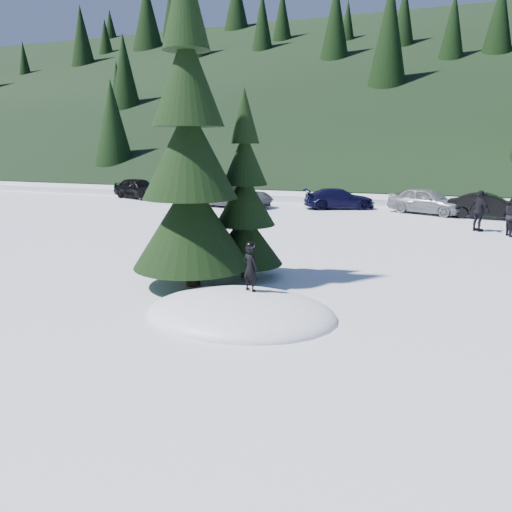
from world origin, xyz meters
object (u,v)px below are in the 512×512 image
(child_skier, at_px, (250,268))
(car_3, at_px, (339,199))
(spruce_short, at_px, (245,206))
(car_2, at_px, (235,196))
(car_5, at_px, (488,206))
(car_4, at_px, (427,201))
(car_1, at_px, (218,191))
(adult_1, at_px, (479,211))
(car_0, at_px, (138,188))
(spruce_tall, at_px, (190,164))

(child_skier, xyz_separation_m, car_3, (-2.00, 19.60, -0.41))
(spruce_short, bearing_deg, car_3, 92.46)
(car_2, height_order, car_5, car_2)
(child_skier, bearing_deg, car_3, -64.51)
(car_2, relative_size, car_4, 1.17)
(spruce_short, height_order, car_1, spruce_short)
(adult_1, distance_m, car_5, 4.60)
(car_1, bearing_deg, spruce_short, -148.72)
(car_0, distance_m, car_2, 8.72)
(child_skier, xyz_separation_m, car_4, (3.08, 19.13, -0.29))
(spruce_tall, distance_m, car_5, 19.15)
(car_2, xyz_separation_m, car_5, (14.48, 0.17, -0.04))
(car_0, distance_m, car_5, 23.03)
(spruce_tall, xyz_separation_m, car_3, (0.28, 18.20, -2.70))
(car_2, relative_size, car_5, 1.26)
(spruce_tall, height_order, car_0, spruce_tall)
(spruce_short, relative_size, child_skier, 4.90)
(spruce_short, height_order, adult_1, spruce_short)
(car_0, distance_m, car_1, 5.83)
(spruce_short, relative_size, car_1, 1.46)
(spruce_short, bearing_deg, car_4, 75.07)
(child_skier, relative_size, car_0, 0.25)
(car_0, bearing_deg, car_5, -74.03)
(adult_1, height_order, car_4, adult_1)
(child_skier, distance_m, car_4, 19.38)
(car_0, relative_size, car_4, 1.01)
(car_2, bearing_deg, spruce_tall, -149.79)
(spruce_tall, bearing_deg, car_1, 113.42)
(car_1, distance_m, car_2, 4.80)
(spruce_short, distance_m, car_5, 17.33)
(car_2, bearing_deg, car_5, -78.85)
(spruce_tall, relative_size, adult_1, 4.65)
(car_0, relative_size, car_5, 1.09)
(spruce_tall, bearing_deg, car_0, 127.51)
(child_skier, bearing_deg, car_0, -30.75)
(spruce_tall, relative_size, car_1, 2.33)
(spruce_tall, bearing_deg, child_skier, -31.60)
(car_0, height_order, car_1, car_0)
(car_4, bearing_deg, car_3, 108.69)
(car_3, bearing_deg, car_1, 51.63)
(car_2, distance_m, car_5, 14.48)
(child_skier, xyz_separation_m, car_2, (-8.30, 18.21, -0.33))
(spruce_short, xyz_separation_m, car_3, (-0.72, 16.80, -1.49))
(child_skier, distance_m, car_3, 19.71)
(adult_1, xyz_separation_m, car_4, (-2.44, 5.29, -0.19))
(spruce_tall, relative_size, child_skier, 7.85)
(spruce_short, distance_m, car_2, 16.99)
(car_4, relative_size, car_5, 1.08)
(spruce_short, relative_size, adult_1, 2.90)
(adult_1, bearing_deg, spruce_tall, 102.83)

